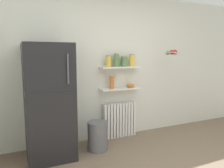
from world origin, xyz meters
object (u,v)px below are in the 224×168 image
object	(u,v)px
vase	(112,82)
refrigerator	(49,101)
storage_jar_0	(108,61)
radiator	(119,120)
storage_jar_1	(116,60)
hanging_fruit_basket	(172,53)
shelf_bowl	(131,85)
storage_jar_2	(124,61)
trash_bin	(98,136)
storage_jar_3	(132,60)

from	to	relation	value
vase	refrigerator	bearing A→B (deg)	-167.85
storage_jar_0	vase	xyz separation A→B (m)	(0.07, 0.00, -0.38)
refrigerator	radiator	xyz separation A→B (m)	(1.29, 0.27, -0.52)
storage_jar_1	hanging_fruit_basket	size ratio (longest dim) A/B	0.82
refrigerator	shelf_bowl	world-z (taller)	refrigerator
shelf_bowl	storage_jar_0	bearing A→B (deg)	180.00
storage_jar_1	storage_jar_2	world-z (taller)	storage_jar_1
storage_jar_1	storage_jar_2	xyz separation A→B (m)	(0.16, -0.00, -0.02)
storage_jar_2	vase	world-z (taller)	storage_jar_2
storage_jar_0	storage_jar_1	xyz separation A→B (m)	(0.16, 0.00, 0.02)
storage_jar_0	vase	size ratio (longest dim) A/B	0.91
storage_jar_0	shelf_bowl	bearing A→B (deg)	0.00
storage_jar_2	hanging_fruit_basket	xyz separation A→B (m)	(0.86, -0.25, 0.15)
shelf_bowl	hanging_fruit_basket	bearing A→B (deg)	-19.47
trash_bin	hanging_fruit_basket	xyz separation A→B (m)	(1.50, 0.09, 1.33)
storage_jar_0	storage_jar_3	xyz separation A→B (m)	(0.47, -0.00, 0.01)
storage_jar_0	radiator	bearing A→B (deg)	7.33
vase	trash_bin	xyz separation A→B (m)	(-0.40, -0.34, -0.80)
radiator	storage_jar_1	size ratio (longest dim) A/B	2.71
radiator	storage_jar_2	bearing A→B (deg)	-21.09
radiator	trash_bin	bearing A→B (deg)	-146.93
refrigerator	storage_jar_0	distance (m)	1.23
radiator	vase	size ratio (longest dim) A/B	2.86
storage_jar_2	hanging_fruit_basket	world-z (taller)	hanging_fruit_basket
radiator	hanging_fruit_basket	bearing A→B (deg)	-16.91
hanging_fruit_basket	refrigerator	bearing A→B (deg)	179.70
storage_jar_2	radiator	bearing A→B (deg)	158.91
vase	hanging_fruit_basket	bearing A→B (deg)	-13.01
radiator	storage_jar_0	world-z (taller)	storage_jar_0
storage_jar_3	storage_jar_0	bearing A→B (deg)	180.00
vase	storage_jar_0	bearing A→B (deg)	180.00
storage_jar_2	refrigerator	bearing A→B (deg)	-169.96
storage_jar_0	trash_bin	xyz separation A→B (m)	(-0.34, -0.34, -1.18)
storage_jar_3	vase	distance (m)	0.56
storage_jar_3	refrigerator	bearing A→B (deg)	-170.97
storage_jar_1	hanging_fruit_basket	distance (m)	1.05
storage_jar_2	hanging_fruit_basket	bearing A→B (deg)	-16.52
storage_jar_0	storage_jar_2	size ratio (longest dim) A/B	1.06
storage_jar_2	hanging_fruit_basket	distance (m)	0.91
trash_bin	storage_jar_2	bearing A→B (deg)	27.78
refrigerator	storage_jar_2	distance (m)	1.50
vase	shelf_bowl	distance (m)	0.39
refrigerator	storage_jar_1	bearing A→B (deg)	11.29
storage_jar_0	shelf_bowl	world-z (taller)	storage_jar_0
refrigerator	trash_bin	world-z (taller)	refrigerator
storage_jar_2	shelf_bowl	xyz separation A→B (m)	(0.14, 0.00, -0.45)
shelf_bowl	trash_bin	distance (m)	1.12
refrigerator	shelf_bowl	size ratio (longest dim) A/B	11.09
storage_jar_3	trash_bin	distance (m)	1.48
radiator	storage_jar_1	distance (m)	1.11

